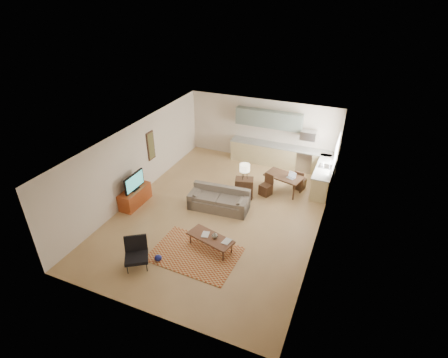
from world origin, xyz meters
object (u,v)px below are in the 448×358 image
at_px(tv_credenza, 135,196).
at_px(console_table, 244,188).
at_px(coffee_table, 211,243).
at_px(dining_table, 283,183).
at_px(sofa, 219,200).
at_px(armchair, 136,255).

relative_size(tv_credenza, console_table, 1.75).
bearing_deg(coffee_table, dining_table, 88.45).
distance_m(sofa, armchair, 3.58).
xyz_separation_m(sofa, tv_credenza, (-2.84, -0.87, -0.07)).
bearing_deg(dining_table, tv_credenza, -133.83).
distance_m(coffee_table, tv_credenza, 3.63).
height_order(armchair, console_table, armchair).
xyz_separation_m(coffee_table, console_table, (-0.07, 3.05, 0.16)).
relative_size(sofa, armchair, 2.60).
xyz_separation_m(sofa, console_table, (0.53, 1.05, 0.00)).
xyz_separation_m(sofa, armchair, (-0.95, -3.45, 0.04)).
distance_m(sofa, console_table, 1.18).
bearing_deg(sofa, armchair, -110.14).
bearing_deg(armchair, tv_credenza, 92.57).
bearing_deg(tv_credenza, sofa, 17.08).
bearing_deg(armchair, coffee_table, 9.39).
xyz_separation_m(coffee_table, dining_table, (1.14, 3.98, 0.13)).
distance_m(sofa, dining_table, 2.64).
bearing_deg(tv_credenza, armchair, -53.83).
bearing_deg(coffee_table, sofa, 121.40).
relative_size(armchair, dining_table, 0.61).
relative_size(sofa, console_table, 2.84).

